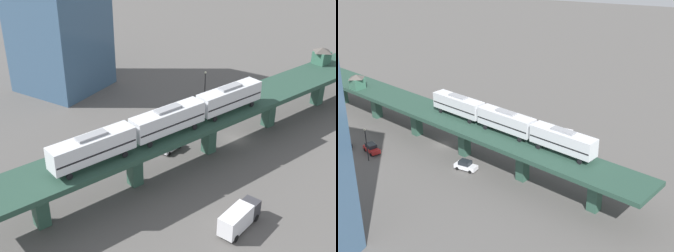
% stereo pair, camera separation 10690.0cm
% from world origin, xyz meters
% --- Properties ---
extents(ground_plane, '(400.00, 400.00, 0.00)m').
position_xyz_m(ground_plane, '(0.00, 0.00, 0.00)').
color(ground_plane, '#514F4C').
extents(elevated_viaduct, '(39.06, 89.41, 7.17)m').
position_xyz_m(elevated_viaduct, '(-0.06, -0.16, 6.17)').
color(elevated_viaduct, '#244135').
rests_on(elevated_viaduct, ground).
extents(subway_train, '(15.23, 35.95, 4.45)m').
position_xyz_m(subway_train, '(4.21, 15.83, 9.71)').
color(subway_train, silver).
rests_on(subway_train, elevated_viaduct).
extents(signal_hut, '(4.12, 4.12, 3.40)m').
position_xyz_m(signal_hut, '(-6.77, -25.91, 8.97)').
color(signal_hut, '#33604C').
rests_on(signal_hut, elevated_viaduct).
extents(street_car_red, '(3.66, 4.73, 1.89)m').
position_xyz_m(street_car_red, '(8.22, -11.94, 0.94)').
color(street_car_red, '#AD1E1E').
rests_on(street_car_red, ground).
extents(street_car_black, '(3.79, 4.70, 1.89)m').
position_xyz_m(street_car_black, '(8.14, -18.83, 0.94)').
color(street_car_black, black).
rests_on(street_car_black, ground).
extents(street_car_white, '(2.33, 4.57, 1.89)m').
position_xyz_m(street_car_white, '(7.80, 9.07, 0.94)').
color(street_car_white, silver).
rests_on(street_car_white, ground).
extents(delivery_truck, '(3.22, 7.44, 3.20)m').
position_xyz_m(delivery_truck, '(-10.06, 21.50, 1.76)').
color(delivery_truck, '#333338').
rests_on(delivery_truck, ground).
extents(street_lamp, '(0.44, 0.44, 6.94)m').
position_xyz_m(street_lamp, '(11.48, -10.33, 4.11)').
color(street_lamp, black).
rests_on(street_lamp, ground).
extents(office_tower, '(16.00, 16.00, 36.00)m').
position_xyz_m(office_tower, '(41.71, -2.29, 18.00)').
color(office_tower, '#3D5B7A').
rests_on(office_tower, ground).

